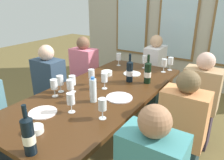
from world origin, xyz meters
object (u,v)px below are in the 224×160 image
tasting_bowl_0 (107,73)px  wine_glass_5 (145,60)px  wine_glass_9 (102,105)px  seated_person_1 (199,103)px  wine_glass_0 (119,57)px  wine_glass_6 (71,99)px  wine_glass_7 (164,63)px  seated_person_0 (85,75)px  tasting_bowl_1 (36,129)px  wine_glass_4 (54,85)px  white_plate_2 (43,112)px  wine_bottle_2 (130,71)px  seated_person_5 (181,134)px  seated_person_6 (154,72)px  wine_bottle_1 (148,72)px  wine_glass_3 (60,81)px  water_bottle (93,90)px  wine_glass_10 (170,61)px  white_plate_0 (119,98)px  wine_glass_1 (91,74)px  white_plate_1 (132,74)px  wine_glass_11 (72,81)px  wine_glass_8 (105,78)px  seated_person_4 (50,90)px  dining_table (102,97)px  wine_bottle_0 (28,135)px  wine_glass_2 (70,85)px

tasting_bowl_0 → wine_glass_5: wine_glass_5 is taller
wine_glass_9 → seated_person_1: 1.31m
tasting_bowl_0 → wine_glass_0: bearing=101.5°
wine_glass_0 → wine_glass_6: size_ratio=1.00×
wine_glass_7 → seated_person_0: bearing=-171.7°
tasting_bowl_1 → wine_glass_4: (-0.33, 0.50, 0.10)m
white_plate_2 → wine_bottle_2: wine_bottle_2 is taller
seated_person_5 → seated_person_6: 1.66m
wine_bottle_1 → wine_glass_3: 0.95m
wine_bottle_2 → seated_person_0: (-0.97, 0.35, -0.34)m
tasting_bowl_1 → water_bottle: size_ratio=0.47×
seated_person_0 → wine_glass_5: bearing=12.2°
wine_glass_3 → wine_glass_10: 1.46m
wine_glass_5 → seated_person_6: 0.61m
white_plate_0 → wine_glass_1: (-0.43, 0.13, 0.11)m
white_plate_1 → seated_person_5: (0.82, -0.61, -0.22)m
wine_glass_1 → wine_glass_11: 0.26m
white_plate_1 → wine_glass_6: wine_glass_6 is taller
wine_glass_5 → wine_glass_8: 0.87m
tasting_bowl_1 → seated_person_4: size_ratio=0.10×
wine_bottle_1 → seated_person_6: 1.09m
wine_glass_1 → wine_glass_5: bearing=74.3°
wine_bottle_1 → wine_glass_8: bearing=-128.0°
tasting_bowl_0 → wine_glass_6: size_ratio=0.77×
wine_glass_7 → seated_person_6: 0.71m
wine_glass_6 → wine_glass_7: 1.43m
dining_table → wine_glass_9: size_ratio=12.53×
wine_glass_9 → seated_person_5: 0.77m
wine_glass_5 → wine_glass_11: (-0.28, -1.11, -0.00)m
wine_glass_5 → wine_glass_9: size_ratio=1.00×
wine_glass_3 → seated_person_1: seated_person_1 is taller
wine_glass_10 → wine_glass_4: bearing=-115.9°
wine_glass_4 → wine_glass_6: same height
wine_bottle_1 → seated_person_1: (0.54, 0.26, -0.34)m
seated_person_0 → seated_person_1: 1.69m
wine_bottle_1 → wine_glass_11: wine_bottle_1 is taller
wine_glass_0 → wine_glass_10: 0.70m
tasting_bowl_1 → wine_glass_1: bearing=103.2°
white_plate_0 → white_plate_2: size_ratio=1.08×
seated_person_0 → wine_glass_3: bearing=-62.2°
wine_bottle_0 → wine_glass_10: wine_bottle_0 is taller
wine_glass_2 → wine_glass_7: size_ratio=1.00×
dining_table → wine_glass_0: wine_glass_0 is taller
wine_glass_3 → wine_glass_8: (0.33, 0.31, 0.00)m
wine_glass_3 → wine_glass_10: bearing=61.2°
wine_glass_4 → seated_person_4: size_ratio=0.16×
wine_glass_10 → seated_person_1: seated_person_1 is taller
white_plate_0 → wine_glass_3: bearing=-161.1°
wine_glass_9 → seated_person_0: seated_person_0 is taller
water_bottle → seated_person_5: bearing=18.3°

